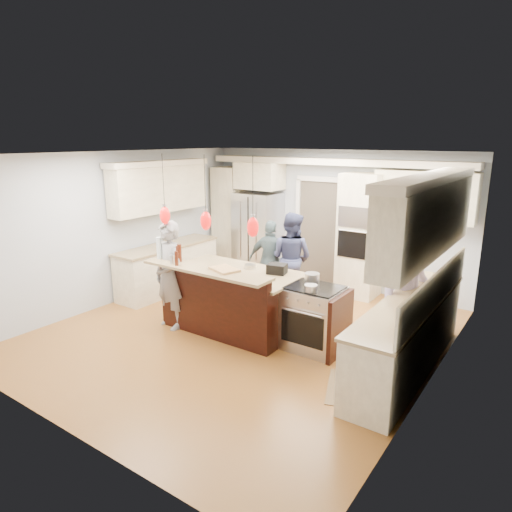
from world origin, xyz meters
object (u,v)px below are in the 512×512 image
(kitchen_island, at_px, (233,299))
(person_bar_end, at_px, (170,275))
(refrigerator, at_px, (258,235))
(person_far_left, at_px, (291,258))
(island_range, at_px, (315,319))

(kitchen_island, bearing_deg, person_bar_end, -147.70)
(refrigerator, relative_size, person_far_left, 1.09)
(refrigerator, xyz_separation_m, person_far_left, (1.45, -1.04, -0.07))
(kitchen_island, bearing_deg, refrigerator, 116.90)
(kitchen_island, distance_m, person_far_left, 1.57)
(refrigerator, relative_size, island_range, 1.96)
(refrigerator, height_order, kitchen_island, refrigerator)
(kitchen_island, relative_size, person_far_left, 1.27)
(island_range, height_order, person_bar_end, person_bar_end)
(island_range, distance_m, person_bar_end, 2.35)
(island_range, height_order, person_far_left, person_far_left)
(refrigerator, bearing_deg, island_range, -42.59)
(refrigerator, relative_size, kitchen_island, 0.86)
(refrigerator, bearing_deg, person_bar_end, -81.23)
(kitchen_island, xyz_separation_m, person_far_left, (0.14, 1.53, 0.34))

